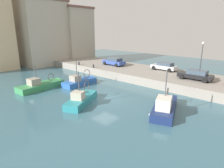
{
  "coord_description": "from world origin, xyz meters",
  "views": [
    {
      "loc": [
        -14.91,
        -14.62,
        7.67
      ],
      "look_at": [
        1.85,
        0.62,
        1.2
      ],
      "focal_mm": 30.93,
      "sensor_mm": 36.0,
      "label": 1
    }
  ],
  "objects_px": {
    "parked_car_black": "(196,75)",
    "mooring_bollard_mid": "(79,63)",
    "parked_car_silver": "(164,66)",
    "fishing_boat_navy": "(165,109)",
    "fishing_boat_teal": "(83,101)",
    "quay_streetlamp": "(202,53)",
    "mooring_bollard_south": "(93,66)",
    "parked_car_blue": "(114,61)",
    "fishing_boat_blue": "(82,83)",
    "fishing_boat_green": "(43,87)"
  },
  "relations": [
    {
      "from": "fishing_boat_green",
      "to": "mooring_bollard_mid",
      "type": "xyz_separation_m",
      "value": [
        10.1,
        5.02,
        1.38
      ]
    },
    {
      "from": "fishing_boat_teal",
      "to": "mooring_bollard_south",
      "type": "relative_size",
      "value": 11.02
    },
    {
      "from": "fishing_boat_blue",
      "to": "parked_car_black",
      "type": "height_order",
      "value": "fishing_boat_blue"
    },
    {
      "from": "fishing_boat_navy",
      "to": "parked_car_silver",
      "type": "relative_size",
      "value": 1.64
    },
    {
      "from": "fishing_boat_teal",
      "to": "parked_car_black",
      "type": "height_order",
      "value": "fishing_boat_teal"
    },
    {
      "from": "fishing_boat_blue",
      "to": "mooring_bollard_south",
      "type": "relative_size",
      "value": 10.86
    },
    {
      "from": "fishing_boat_green",
      "to": "mooring_bollard_south",
      "type": "relative_size",
      "value": 12.74
    },
    {
      "from": "parked_car_black",
      "to": "quay_streetlamp",
      "type": "bearing_deg",
      "value": 6.9
    },
    {
      "from": "fishing_boat_blue",
      "to": "mooring_bollard_south",
      "type": "distance_m",
      "value": 6.51
    },
    {
      "from": "fishing_boat_navy",
      "to": "parked_car_black",
      "type": "distance_m",
      "value": 9.5
    },
    {
      "from": "fishing_boat_teal",
      "to": "parked_car_silver",
      "type": "relative_size",
      "value": 1.45
    },
    {
      "from": "parked_car_silver",
      "to": "fishing_boat_teal",
      "type": "bearing_deg",
      "value": 176.11
    },
    {
      "from": "fishing_boat_teal",
      "to": "parked_car_silver",
      "type": "distance_m",
      "value": 16.28
    },
    {
      "from": "fishing_boat_navy",
      "to": "mooring_bollard_mid",
      "type": "relative_size",
      "value": 12.44
    },
    {
      "from": "fishing_boat_navy",
      "to": "mooring_bollard_mid",
      "type": "distance_m",
      "value": 21.62
    },
    {
      "from": "quay_streetlamp",
      "to": "mooring_bollard_mid",
      "type": "bearing_deg",
      "value": 105.85
    },
    {
      "from": "parked_car_black",
      "to": "mooring_bollard_mid",
      "type": "height_order",
      "value": "parked_car_black"
    },
    {
      "from": "fishing_boat_green",
      "to": "parked_car_silver",
      "type": "relative_size",
      "value": 1.68
    },
    {
      "from": "mooring_bollard_south",
      "to": "quay_streetlamp",
      "type": "height_order",
      "value": "quay_streetlamp"
    },
    {
      "from": "fishing_boat_teal",
      "to": "fishing_boat_green",
      "type": "bearing_deg",
      "value": 91.51
    },
    {
      "from": "fishing_boat_teal",
      "to": "fishing_boat_blue",
      "type": "xyz_separation_m",
      "value": [
        4.48,
        5.71,
        -0.01
      ]
    },
    {
      "from": "mooring_bollard_mid",
      "to": "fishing_boat_navy",
      "type": "bearing_deg",
      "value": -105.97
    },
    {
      "from": "fishing_boat_navy",
      "to": "mooring_bollard_south",
      "type": "xyz_separation_m",
      "value": [
        5.94,
        16.75,
        1.31
      ]
    },
    {
      "from": "parked_car_silver",
      "to": "mooring_bollard_south",
      "type": "xyz_separation_m",
      "value": [
        -6.26,
        10.17,
        -0.41
      ]
    },
    {
      "from": "fishing_boat_teal",
      "to": "fishing_boat_green",
      "type": "relative_size",
      "value": 0.86
    },
    {
      "from": "fishing_boat_green",
      "to": "parked_car_silver",
      "type": "distance_m",
      "value": 18.83
    },
    {
      "from": "mooring_bollard_south",
      "to": "mooring_bollard_mid",
      "type": "distance_m",
      "value": 4.0
    },
    {
      "from": "fishing_boat_teal",
      "to": "quay_streetlamp",
      "type": "relative_size",
      "value": 1.25
    },
    {
      "from": "fishing_boat_teal",
      "to": "fishing_boat_navy",
      "type": "height_order",
      "value": "fishing_boat_navy"
    },
    {
      "from": "fishing_boat_navy",
      "to": "parked_car_silver",
      "type": "xyz_separation_m",
      "value": [
        12.2,
        6.58,
        1.71
      ]
    },
    {
      "from": "fishing_boat_navy",
      "to": "mooring_bollard_mid",
      "type": "xyz_separation_m",
      "value": [
        5.94,
        20.75,
        1.31
      ]
    },
    {
      "from": "fishing_boat_navy",
      "to": "parked_car_blue",
      "type": "xyz_separation_m",
      "value": [
        10.05,
        15.62,
        1.75
      ]
    },
    {
      "from": "parked_car_silver",
      "to": "parked_car_black",
      "type": "height_order",
      "value": "parked_car_black"
    },
    {
      "from": "parked_car_silver",
      "to": "parked_car_blue",
      "type": "distance_m",
      "value": 9.3
    },
    {
      "from": "fishing_boat_teal",
      "to": "mooring_bollard_mid",
      "type": "bearing_deg",
      "value": 52.9
    },
    {
      "from": "fishing_boat_green",
      "to": "fishing_boat_blue",
      "type": "bearing_deg",
      "value": -26.48
    },
    {
      "from": "parked_car_black",
      "to": "parked_car_blue",
      "type": "distance_m",
      "value": 15.06
    },
    {
      "from": "parked_car_silver",
      "to": "parked_car_black",
      "type": "bearing_deg",
      "value": -115.65
    },
    {
      "from": "fishing_boat_navy",
      "to": "parked_car_black",
      "type": "bearing_deg",
      "value": 3.55
    },
    {
      "from": "fishing_boat_navy",
      "to": "parked_car_black",
      "type": "relative_size",
      "value": 1.58
    },
    {
      "from": "parked_car_blue",
      "to": "mooring_bollard_mid",
      "type": "relative_size",
      "value": 8.01
    },
    {
      "from": "fishing_boat_blue",
      "to": "mooring_bollard_mid",
      "type": "distance_m",
      "value": 9.24
    },
    {
      "from": "fishing_boat_navy",
      "to": "fishing_boat_blue",
      "type": "height_order",
      "value": "fishing_boat_navy"
    },
    {
      "from": "parked_car_silver",
      "to": "quay_streetlamp",
      "type": "height_order",
      "value": "quay_streetlamp"
    },
    {
      "from": "quay_streetlamp",
      "to": "fishing_boat_blue",
      "type": "bearing_deg",
      "value": 131.42
    },
    {
      "from": "mooring_bollard_south",
      "to": "mooring_bollard_mid",
      "type": "relative_size",
      "value": 1.0
    },
    {
      "from": "parked_car_silver",
      "to": "mooring_bollard_south",
      "type": "distance_m",
      "value": 11.95
    },
    {
      "from": "fishing_boat_green",
      "to": "parked_car_silver",
      "type": "xyz_separation_m",
      "value": [
        16.36,
        -9.15,
        1.78
      ]
    },
    {
      "from": "parked_car_silver",
      "to": "mooring_bollard_mid",
      "type": "distance_m",
      "value": 15.5
    },
    {
      "from": "mooring_bollard_mid",
      "to": "fishing_boat_teal",
      "type": "bearing_deg",
      "value": -127.1
    }
  ]
}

